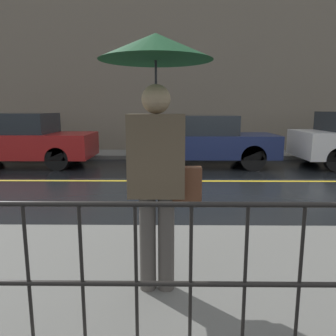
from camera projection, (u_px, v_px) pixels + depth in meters
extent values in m
plane|color=black|center=(229.00, 181.00, 7.77)|extent=(80.00, 80.00, 0.00)
cube|color=slate|center=(310.00, 277.00, 3.21)|extent=(28.00, 2.54, 0.13)
cube|color=slate|center=(209.00, 154.00, 11.86)|extent=(28.00, 1.65, 0.13)
cube|color=gold|center=(229.00, 181.00, 7.76)|extent=(25.20, 0.12, 0.01)
cube|color=#706656|center=(208.00, 60.00, 12.22)|extent=(28.00, 0.30, 6.95)
cylinder|color=black|center=(28.00, 276.00, 2.13)|extent=(0.02, 0.02, 0.98)
cylinder|color=black|center=(82.00, 276.00, 2.13)|extent=(0.02, 0.02, 0.98)
cylinder|color=black|center=(136.00, 277.00, 2.13)|extent=(0.02, 0.02, 0.98)
cylinder|color=black|center=(191.00, 277.00, 2.12)|extent=(0.02, 0.02, 0.98)
cylinder|color=black|center=(245.00, 277.00, 2.12)|extent=(0.02, 0.02, 0.98)
cylinder|color=black|center=(300.00, 278.00, 2.11)|extent=(0.02, 0.02, 0.98)
cylinder|color=#4C4742|center=(148.00, 243.00, 2.82)|extent=(0.14, 0.14, 0.85)
cylinder|color=#4C4742|center=(166.00, 243.00, 2.82)|extent=(0.14, 0.14, 0.85)
cube|color=brown|center=(156.00, 155.00, 2.69)|extent=(0.46, 0.28, 0.67)
sphere|color=tan|center=(156.00, 99.00, 2.60)|extent=(0.23, 0.23, 0.23)
cylinder|color=#262628|center=(156.00, 109.00, 2.62)|extent=(0.02, 0.02, 0.75)
cone|color=#144723|center=(156.00, 47.00, 2.53)|extent=(0.90, 0.90, 0.20)
cube|color=brown|center=(187.00, 185.00, 2.73)|extent=(0.24, 0.12, 0.30)
cube|color=maroon|center=(22.00, 145.00, 9.77)|extent=(4.23, 1.75, 0.70)
cube|color=#1E2328|center=(14.00, 123.00, 9.65)|extent=(2.20, 1.61, 0.59)
cylinder|color=black|center=(74.00, 152.00, 10.56)|extent=(0.65, 0.22, 0.65)
cylinder|color=black|center=(57.00, 159.00, 9.05)|extent=(0.65, 0.22, 0.65)
cube|color=#19234C|center=(203.00, 145.00, 9.71)|extent=(4.21, 1.70, 0.65)
cube|color=#1E2328|center=(198.00, 125.00, 9.60)|extent=(2.19, 1.57, 0.55)
cylinder|color=black|center=(242.00, 151.00, 10.47)|extent=(0.71, 0.22, 0.71)
cylinder|color=black|center=(253.00, 158.00, 9.01)|extent=(0.71, 0.22, 0.71)
cylinder|color=black|center=(160.00, 151.00, 10.50)|extent=(0.71, 0.22, 0.71)
cylinder|color=black|center=(158.00, 158.00, 9.04)|extent=(0.71, 0.22, 0.71)
cylinder|color=black|center=(311.00, 151.00, 10.56)|extent=(0.67, 0.22, 0.67)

